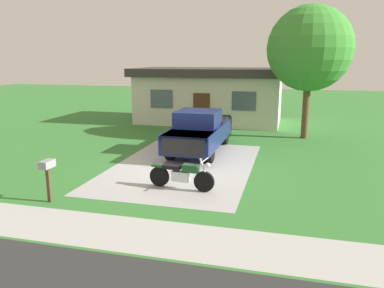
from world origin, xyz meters
name	(u,v)px	position (x,y,z in m)	size (l,w,h in m)	color
ground_plane	(184,166)	(0.00, 0.00, 0.00)	(80.00, 80.00, 0.00)	#347330
driveway_pad	(184,166)	(0.00, 0.00, 0.00)	(5.27, 8.32, 0.01)	#A3A3A3
sidewalk_strip	(116,232)	(0.00, -6.00, 0.00)	(36.00, 1.80, 0.01)	#ABABA7
motorcycle	(182,175)	(0.68, -2.60, 0.47)	(2.21, 0.70, 1.09)	black
pickup_truck	(200,130)	(0.05, 2.62, 0.95)	(2.02, 5.64, 1.90)	black
mailbox	(48,170)	(-2.74, -4.67, 0.98)	(0.26, 0.48, 1.26)	#4C3823
shade_tree	(310,49)	(4.71, 6.74, 4.59)	(4.29, 4.29, 6.75)	brown
neighbor_house	(210,95)	(-1.23, 10.78, 1.79)	(9.60, 5.60, 3.50)	beige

